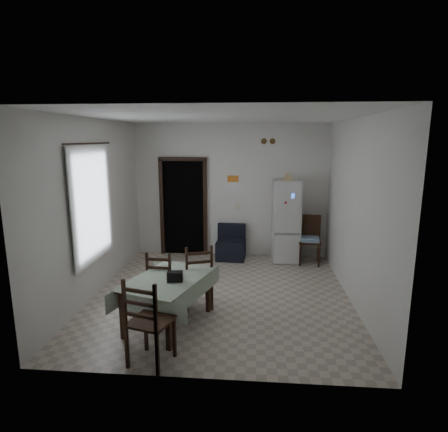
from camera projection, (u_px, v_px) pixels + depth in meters
name	position (u px, v px, depth m)	size (l,w,h in m)	color
ground	(221.00, 295.00, 6.29)	(4.50, 4.50, 0.00)	#BBAB99
ceiling	(221.00, 117.00, 5.70)	(4.20, 4.50, 0.02)	white
wall_back	(231.00, 191.00, 8.19)	(4.20, 0.02, 2.90)	silver
wall_front	(201.00, 251.00, 3.80)	(4.20, 0.02, 2.90)	silver
wall_left	(95.00, 208.00, 6.16)	(0.02, 4.50, 2.90)	silver
wall_right	(356.00, 212.00, 5.82)	(0.02, 4.50, 2.90)	silver
doorway	(186.00, 206.00, 8.55)	(1.06, 0.52, 2.22)	black
window_recess	(86.00, 204.00, 5.95)	(0.10, 1.20, 1.60)	silver
curtain	(93.00, 204.00, 5.94)	(0.02, 1.45, 1.85)	white
curtain_rod	(89.00, 143.00, 5.75)	(0.02, 0.02, 1.60)	black
calendar	(233.00, 183.00, 8.14)	(0.28, 0.02, 0.40)	white
calendar_image	(233.00, 179.00, 8.11)	(0.24, 0.01, 0.14)	orange
light_switch	(237.00, 207.00, 8.23)	(0.08, 0.02, 0.12)	beige
vent_left	(264.00, 141.00, 7.90)	(0.12, 0.12, 0.03)	#503C20
vent_right	(272.00, 141.00, 7.88)	(0.12, 0.12, 0.03)	#503C20
emergency_light	(295.00, 140.00, 7.81)	(0.25, 0.07, 0.09)	white
fridge	(286.00, 221.00, 7.89)	(0.56, 0.56, 1.74)	silver
tan_cone	(288.00, 176.00, 7.64)	(0.21, 0.21, 0.17)	tan
navy_seat	(231.00, 242.00, 8.09)	(0.61, 0.59, 0.74)	black
corner_chair	(310.00, 240.00, 7.75)	(0.44, 0.44, 1.01)	black
dining_table	(169.00, 301.00, 5.22)	(0.88, 1.33, 0.69)	#A3B89D
black_bag	(175.00, 276.00, 5.02)	(0.21, 0.12, 0.13)	black
dining_chair_far_left	(163.00, 280.00, 5.69)	(0.40, 0.40, 0.94)	black
dining_chair_far_right	(197.00, 275.00, 5.75)	(0.44, 0.44, 1.02)	black
dining_chair_near_head	(150.00, 320.00, 4.28)	(0.46, 0.46, 1.07)	black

